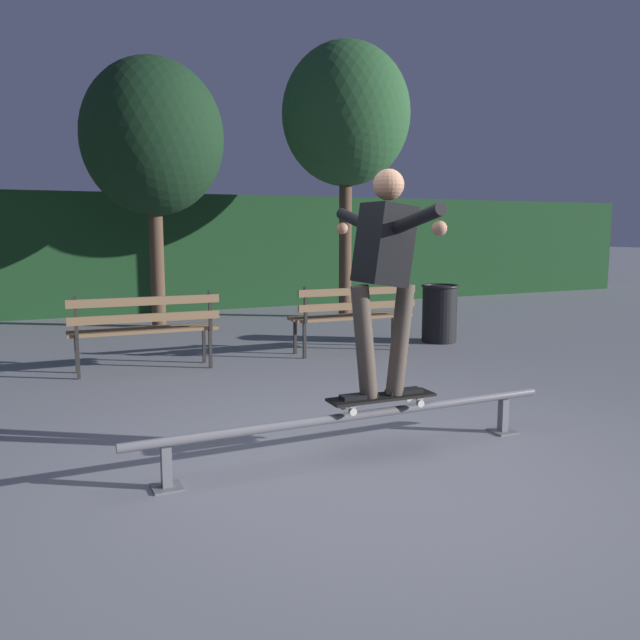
{
  "coord_description": "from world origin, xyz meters",
  "views": [
    {
      "loc": [
        -2.04,
        -3.63,
        1.57
      ],
      "look_at": [
        0.1,
        0.96,
        0.85
      ],
      "focal_mm": 36.23,
      "sensor_mm": 36.0,
      "label": 1
    }
  ],
  "objects": [
    {
      "name": "ground_plane",
      "position": [
        0.0,
        0.0,
        0.0
      ],
      "size": [
        90.0,
        90.0,
        0.0
      ],
      "primitive_type": "plane",
      "color": "slate"
    },
    {
      "name": "hedge_backdrop",
      "position": [
        0.0,
        9.13,
        1.11
      ],
      "size": [
        24.0,
        1.2,
        2.22
      ],
      "primitive_type": "cube",
      "color": "#193D1E",
      "rests_on": "ground"
    },
    {
      "name": "grind_rail",
      "position": [
        0.0,
        0.16,
        0.25
      ],
      "size": [
        3.17,
        0.18,
        0.32
      ],
      "color": "slate",
      "rests_on": "ground"
    },
    {
      "name": "skateboard",
      "position": [
        0.21,
        0.16,
        0.4
      ],
      "size": [
        0.79,
        0.22,
        0.09
      ],
      "color": "black",
      "rests_on": "grind_rail"
    },
    {
      "name": "skateboarder",
      "position": [
        0.21,
        0.16,
        1.33
      ],
      "size": [
        0.62,
        1.41,
        1.56
      ],
      "color": "black",
      "rests_on": "skateboard"
    },
    {
      "name": "park_bench_leftmost",
      "position": [
        -0.83,
        3.5,
        0.54
      ],
      "size": [
        1.61,
        0.47,
        0.88
      ],
      "color": "#282623",
      "rests_on": "ground"
    },
    {
      "name": "park_bench_left_center",
      "position": [
        1.76,
        3.5,
        0.54
      ],
      "size": [
        1.61,
        0.47,
        0.88
      ],
      "color": "#282623",
      "rests_on": "ground"
    },
    {
      "name": "tree_far_right",
      "position": [
        3.2,
        6.56,
        3.49
      ],
      "size": [
        2.2,
        2.2,
        4.72
      ],
      "color": "#4C3828",
      "rests_on": "ground"
    },
    {
      "name": "tree_behind_benches",
      "position": [
        -0.04,
        6.81,
        2.96
      ],
      "size": [
        2.19,
        2.19,
        4.18
      ],
      "color": "#4C3828",
      "rests_on": "ground"
    },
    {
      "name": "trash_can",
      "position": [
        3.23,
        3.73,
        0.41
      ],
      "size": [
        0.52,
        0.52,
        0.8
      ],
      "color": "black",
      "rests_on": "ground"
    }
  ]
}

